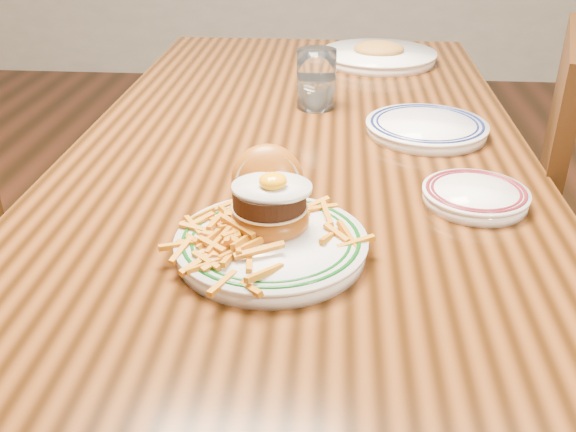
{
  "coord_description": "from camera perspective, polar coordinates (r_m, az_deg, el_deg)",
  "views": [
    {
      "loc": [
        0.07,
        -1.17,
        1.2
      ],
      "look_at": [
        0.01,
        -0.44,
        0.8
      ],
      "focal_mm": 40.0,
      "sensor_mm": 36.0,
      "label": 1
    }
  ],
  "objects": [
    {
      "name": "floor",
      "position": [
        1.68,
        0.98,
        -17.35
      ],
      "size": [
        6.0,
        6.0,
        0.0
      ],
      "primitive_type": "plane",
      "color": "black",
      "rests_on": "ground"
    },
    {
      "name": "table",
      "position": [
        1.29,
        1.22,
        3.64
      ],
      "size": [
        0.85,
        1.6,
        0.75
      ],
      "color": "black",
      "rests_on": "floor"
    },
    {
      "name": "main_plate",
      "position": [
        0.85,
        -1.57,
        -0.92
      ],
      "size": [
        0.26,
        0.27,
        0.12
      ],
      "rotation": [
        0.0,
        0.0,
        0.15
      ],
      "color": "white",
      "rests_on": "table"
    },
    {
      "name": "side_plate",
      "position": [
        1.02,
        16.32,
        1.83
      ],
      "size": [
        0.16,
        0.16,
        0.02
      ],
      "rotation": [
        0.0,
        0.0,
        -0.12
      ],
      "color": "white",
      "rests_on": "table"
    },
    {
      "name": "rear_plate",
      "position": [
        1.28,
        12.21,
        7.75
      ],
      "size": [
        0.23,
        0.23,
        0.03
      ],
      "rotation": [
        0.0,
        0.0,
        -0.24
      ],
      "color": "white",
      "rests_on": "table"
    },
    {
      "name": "water_glass",
      "position": [
        1.39,
        2.52,
        11.77
      ],
      "size": [
        0.08,
        0.08,
        0.12
      ],
      "color": "white",
      "rests_on": "table"
    },
    {
      "name": "far_plate",
      "position": [
        1.78,
        8.04,
        13.96
      ],
      "size": [
        0.31,
        0.31,
        0.05
      ],
      "rotation": [
        0.0,
        0.0,
        0.29
      ],
      "color": "white",
      "rests_on": "table"
    }
  ]
}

